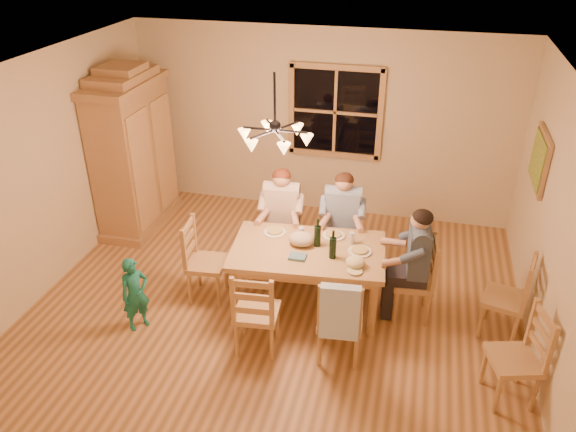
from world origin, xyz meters
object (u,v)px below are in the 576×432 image
(chair_far_left, at_px, (282,244))
(wine_bottle_b, at_px, (333,244))
(child, at_px, (135,294))
(dining_table, at_px, (308,257))
(adult_plaid_man, at_px, (343,211))
(chair_near_left, at_px, (257,324))
(chair_far_right, at_px, (341,249))
(chair_end_right, at_px, (412,292))
(chair_spare_front, at_px, (510,372))
(adult_slate_man, at_px, (417,251))
(wine_bottle_a, at_px, (318,233))
(chandelier, at_px, (275,135))
(armoire, at_px, (134,155))
(chair_near_right, at_px, (339,332))
(chair_end_left, at_px, (208,274))
(adult_woman, at_px, (282,207))
(chair_spare_back, at_px, (502,310))

(chair_far_left, height_order, wine_bottle_b, wine_bottle_b)
(child, bearing_deg, wine_bottle_b, -33.20)
(dining_table, xyz_separation_m, adult_plaid_man, (0.25, 0.82, 0.18))
(chair_near_left, bearing_deg, child, 174.13)
(wine_bottle_b, bearing_deg, chair_far_left, 132.32)
(chair_far_right, height_order, chair_end_right, same)
(chair_end_right, distance_m, chair_spare_front, 1.40)
(adult_slate_man, height_order, wine_bottle_a, adult_slate_man)
(chair_near_left, relative_size, wine_bottle_a, 3.00)
(wine_bottle_b, bearing_deg, chair_end_right, 14.15)
(dining_table, relative_size, child, 2.06)
(chandelier, xyz_separation_m, dining_table, (0.34, 0.07, -1.42))
(armoire, height_order, chair_near_right, armoire)
(chair_end_left, bearing_deg, adult_slate_man, 90.00)
(chair_end_left, relative_size, adult_plaid_man, 1.13)
(wine_bottle_b, xyz_separation_m, child, (-2.00, -0.71, -0.50))
(chair_end_right, bearing_deg, adult_woman, 63.43)
(chair_end_left, bearing_deg, chair_spare_front, 70.61)
(chair_end_left, bearing_deg, chair_spare_back, 86.76)
(chair_far_left, bearing_deg, chair_end_left, 46.74)
(chair_near_right, bearing_deg, wine_bottle_a, 110.44)
(armoire, height_order, chair_spare_back, armoire)
(dining_table, bearing_deg, chair_end_left, -174.63)
(adult_plaid_man, xyz_separation_m, chair_spare_front, (1.86, -1.75, -0.54))
(dining_table, distance_m, chair_end_right, 1.22)
(wine_bottle_b, relative_size, child, 0.38)
(adult_woman, bearing_deg, wine_bottle_b, 126.95)
(chair_end_left, relative_size, chair_end_right, 1.00)
(chair_spare_back, bearing_deg, chair_near_left, 123.09)
(armoire, bearing_deg, adult_plaid_man, -9.68)
(armoire, distance_m, wine_bottle_b, 3.38)
(chandelier, distance_m, chair_near_right, 2.07)
(dining_table, relative_size, chair_near_right, 1.79)
(dining_table, bearing_deg, chair_spare_front, -23.71)
(chandelier, relative_size, chair_far_right, 0.78)
(child, bearing_deg, adult_slate_man, -34.80)
(chandelier, height_order, adult_woman, chandelier)
(armoire, xyz_separation_m, dining_table, (2.76, -1.34, -0.40))
(chair_far_left, xyz_separation_m, adult_slate_man, (1.66, -0.64, 0.54))
(armoire, distance_m, chair_end_left, 2.28)
(adult_woman, distance_m, wine_bottle_b, 1.17)
(chair_near_right, distance_m, chair_end_right, 1.09)
(adult_plaid_man, relative_size, chair_spare_back, 0.88)
(chair_near_right, bearing_deg, adult_plaid_man, 93.37)
(adult_woman, relative_size, adult_plaid_man, 1.00)
(dining_table, relative_size, chair_spare_back, 1.79)
(chair_far_left, relative_size, chair_spare_front, 1.00)
(chair_far_left, relative_size, chair_near_right, 1.00)
(dining_table, distance_m, chair_far_left, 0.97)
(chair_near_right, bearing_deg, adult_slate_man, 46.74)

